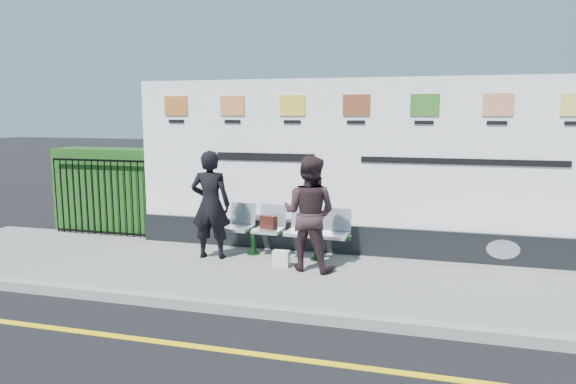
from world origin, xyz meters
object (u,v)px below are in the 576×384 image
object	(u,v)px
bench	(284,243)
woman_left	(211,205)
woman_right	(309,213)
billboard	(355,179)

from	to	relation	value
bench	woman_left	world-z (taller)	woman_left
bench	woman_left	bearing A→B (deg)	-160.27
bench	woman_right	world-z (taller)	woman_right
billboard	woman_left	bearing A→B (deg)	-158.06
bench	woman_right	bearing A→B (deg)	-42.61
bench	woman_right	size ratio (longest dim) A/B	1.22
woman_right	bench	bearing A→B (deg)	-36.59
woman_left	woman_right	size ratio (longest dim) A/B	1.02
woman_left	woman_right	distance (m)	1.75
billboard	woman_left	world-z (taller)	billboard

